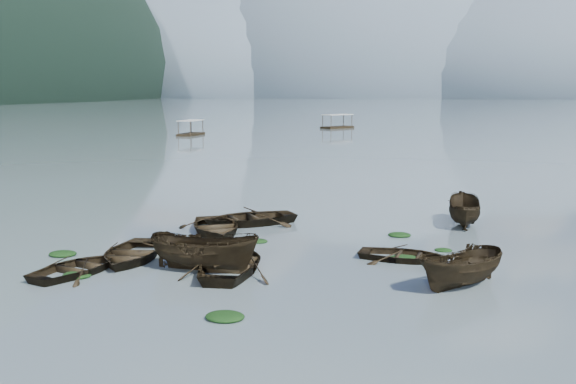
% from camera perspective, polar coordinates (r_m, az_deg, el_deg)
% --- Properties ---
extents(ground_plane, '(2400.00, 2400.00, 0.00)m').
position_cam_1_polar(ground_plane, '(21.92, -5.84, -9.99)').
color(ground_plane, slate).
extents(haze_mtn_a, '(520.00, 520.00, 280.00)m').
position_cam_1_polar(haze_mtn_a, '(957.57, -5.65, 8.45)').
color(haze_mtn_a, '#475666').
rests_on(haze_mtn_a, ground).
extents(haze_mtn_b, '(520.00, 520.00, 340.00)m').
position_cam_1_polar(haze_mtn_b, '(922.26, 6.51, 8.42)').
color(haze_mtn_b, '#475666').
rests_on(haze_mtn_b, ground).
extents(haze_mtn_c, '(520.00, 520.00, 260.00)m').
position_cam_1_polar(haze_mtn_c, '(929.62, 19.02, 8.00)').
color(haze_mtn_c, '#475666').
rests_on(haze_mtn_c, ground).
extents(rowboat_0, '(3.78, 5.00, 0.97)m').
position_cam_1_polar(rowboat_0, '(28.30, -13.74, -5.85)').
color(rowboat_0, black).
rests_on(rowboat_0, ground).
extents(rowboat_1, '(4.13, 4.83, 0.84)m').
position_cam_1_polar(rowboat_1, '(26.81, -18.18, -6.87)').
color(rowboat_1, black).
rests_on(rowboat_1, ground).
extents(rowboat_2, '(4.84, 2.29, 1.80)m').
position_cam_1_polar(rowboat_2, '(26.08, -7.43, -6.93)').
color(rowboat_2, black).
rests_on(rowboat_2, ground).
extents(rowboat_3, '(3.83, 5.20, 1.04)m').
position_cam_1_polar(rowboat_3, '(25.90, -4.96, -7.00)').
color(rowboat_3, black).
rests_on(rowboat_3, ground).
extents(rowboat_4, '(4.18, 3.26, 0.79)m').
position_cam_1_polar(rowboat_4, '(27.88, 10.25, -5.96)').
color(rowboat_4, black).
rests_on(rowboat_4, ground).
extents(rowboat_5, '(4.02, 4.18, 1.63)m').
position_cam_1_polar(rowboat_5, '(24.60, 15.12, -8.15)').
color(rowboat_5, black).
rests_on(rowboat_5, ground).
extents(rowboat_6, '(5.22, 5.85, 1.00)m').
position_cam_1_polar(rowboat_6, '(32.78, -6.47, -3.63)').
color(rowboat_6, black).
rests_on(rowboat_6, ground).
extents(rowboat_7, '(6.27, 5.86, 1.06)m').
position_cam_1_polar(rowboat_7, '(34.81, -3.47, -2.85)').
color(rowboat_7, black).
rests_on(rowboat_7, ground).
extents(rowboat_8, '(1.86, 4.52, 1.72)m').
position_cam_1_polar(rowboat_8, '(35.88, 15.30, -2.80)').
color(rowboat_8, black).
rests_on(rowboat_8, ground).
extents(weed_clump_0, '(1.22, 1.00, 0.27)m').
position_cam_1_polar(weed_clump_0, '(29.83, -19.38, -5.34)').
color(weed_clump_0, black).
rests_on(weed_clump_0, ground).
extents(weed_clump_1, '(1.14, 0.91, 0.25)m').
position_cam_1_polar(weed_clump_1, '(26.29, -18.26, -7.18)').
color(weed_clump_1, black).
rests_on(weed_clump_1, ground).
extents(weed_clump_2, '(1.27, 1.01, 0.27)m').
position_cam_1_polar(weed_clump_2, '(20.69, -5.63, -11.16)').
color(weed_clump_2, black).
rests_on(weed_clump_2, ground).
extents(weed_clump_3, '(0.79, 0.67, 0.18)m').
position_cam_1_polar(weed_clump_3, '(29.80, 13.64, -5.10)').
color(weed_clump_3, black).
rests_on(weed_clump_3, ground).
extents(weed_clump_4, '(1.32, 1.04, 0.27)m').
position_cam_1_polar(weed_clump_4, '(27.77, 10.30, -6.02)').
color(weed_clump_4, black).
rests_on(weed_clump_4, ground).
extents(weed_clump_6, '(0.98, 0.82, 0.20)m').
position_cam_1_polar(weed_clump_6, '(30.64, -2.74, -4.47)').
color(weed_clump_6, black).
rests_on(weed_clump_6, ground).
extents(weed_clump_7, '(1.13, 0.90, 0.25)m').
position_cam_1_polar(weed_clump_7, '(32.32, 9.87, -3.89)').
color(weed_clump_7, black).
rests_on(weed_clump_7, ground).
extents(pontoon_left, '(2.96, 6.36, 2.38)m').
position_cam_1_polar(pontoon_left, '(106.53, -8.62, 5.00)').
color(pontoon_left, black).
rests_on(pontoon_left, ground).
extents(pontoon_centre, '(6.36, 7.09, 2.59)m').
position_cam_1_polar(pontoon_centre, '(126.16, 4.40, 5.67)').
color(pontoon_centre, black).
rests_on(pontoon_centre, ground).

